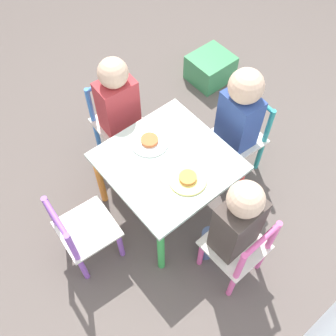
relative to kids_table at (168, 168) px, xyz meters
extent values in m
plane|color=#5B514C|center=(0.00, 0.00, -0.37)|extent=(6.00, 6.00, 0.00)
cube|color=silver|center=(0.00, 0.00, 0.05)|extent=(0.58, 0.58, 0.02)
cylinder|color=yellow|center=(-0.26, -0.26, -0.16)|extent=(0.04, 0.04, 0.41)
cylinder|color=orange|center=(0.26, -0.26, -0.16)|extent=(0.04, 0.04, 0.41)
cylinder|color=#DB3D38|center=(-0.26, 0.26, -0.16)|extent=(0.04, 0.04, 0.41)
cylinder|color=green|center=(0.26, 0.26, -0.16)|extent=(0.04, 0.04, 0.41)
cube|color=silver|center=(-0.01, 0.48, -0.11)|extent=(0.27, 0.27, 0.02)
cylinder|color=#E5599E|center=(-0.12, 0.37, -0.25)|extent=(0.03, 0.03, 0.25)
cylinder|color=#E5599E|center=(0.10, 0.37, -0.25)|extent=(0.03, 0.03, 0.25)
cylinder|color=#E5599E|center=(-0.12, 0.58, -0.25)|extent=(0.03, 0.03, 0.25)
cylinder|color=#E5599E|center=(0.09, 0.58, -0.25)|extent=(0.03, 0.03, 0.25)
cylinder|color=#E5599E|center=(-0.12, 0.58, 0.01)|extent=(0.03, 0.03, 0.26)
cylinder|color=#E5599E|center=(0.09, 0.58, 0.01)|extent=(0.03, 0.03, 0.26)
cylinder|color=#E5599E|center=(-0.01, 0.58, 0.12)|extent=(0.21, 0.03, 0.02)
cube|color=silver|center=(-0.03, -0.47, -0.11)|extent=(0.28, 0.28, 0.02)
cylinder|color=#387AD1|center=(0.08, -0.38, -0.25)|extent=(0.03, 0.03, 0.25)
cylinder|color=#387AD1|center=(-0.13, -0.36, -0.25)|extent=(0.03, 0.03, 0.25)
cylinder|color=#387AD1|center=(0.07, -0.59, -0.25)|extent=(0.03, 0.03, 0.25)
cylinder|color=#387AD1|center=(-0.14, -0.57, -0.25)|extent=(0.03, 0.03, 0.25)
cylinder|color=#387AD1|center=(0.07, -0.59, 0.01)|extent=(0.03, 0.03, 0.26)
cylinder|color=#387AD1|center=(-0.14, -0.57, 0.01)|extent=(0.03, 0.03, 0.26)
cylinder|color=#387AD1|center=(-0.04, -0.58, 0.12)|extent=(0.21, 0.04, 0.02)
cube|color=silver|center=(-0.47, 0.03, -0.11)|extent=(0.28, 0.28, 0.02)
cylinder|color=teal|center=(-0.38, -0.08, -0.25)|extent=(0.03, 0.03, 0.25)
cylinder|color=teal|center=(-0.36, 0.13, -0.25)|extent=(0.03, 0.03, 0.25)
cylinder|color=teal|center=(-0.59, -0.07, -0.25)|extent=(0.03, 0.03, 0.25)
cylinder|color=teal|center=(-0.57, 0.14, -0.25)|extent=(0.03, 0.03, 0.25)
cylinder|color=teal|center=(-0.59, -0.07, 0.01)|extent=(0.03, 0.03, 0.26)
cylinder|color=teal|center=(-0.57, 0.14, 0.01)|extent=(0.03, 0.03, 0.26)
cylinder|color=teal|center=(-0.58, 0.04, 0.12)|extent=(0.04, 0.21, 0.02)
cube|color=silver|center=(0.47, -0.04, -0.11)|extent=(0.28, 0.28, 0.02)
cylinder|color=#8E51BC|center=(0.38, 0.08, -0.25)|extent=(0.03, 0.03, 0.25)
cylinder|color=#8E51BC|center=(0.36, -0.13, -0.25)|extent=(0.03, 0.03, 0.25)
cylinder|color=#8E51BC|center=(0.59, 0.06, -0.25)|extent=(0.03, 0.03, 0.25)
cylinder|color=#8E51BC|center=(0.57, -0.15, -0.25)|extent=(0.03, 0.03, 0.25)
cylinder|color=#8E51BC|center=(0.59, 0.06, 0.01)|extent=(0.03, 0.03, 0.26)
cylinder|color=#8E51BC|center=(0.57, -0.15, 0.01)|extent=(0.03, 0.03, 0.26)
cylinder|color=#8E51BC|center=(0.58, -0.04, 0.12)|extent=(0.04, 0.21, 0.02)
cylinder|color=#4C608E|center=(-0.06, 0.35, -0.24)|extent=(0.07, 0.07, 0.26)
cylinder|color=#4C608E|center=(0.04, 0.36, -0.24)|extent=(0.07, 0.07, 0.26)
cube|color=#423833|center=(-0.01, 0.46, 0.06)|extent=(0.20, 0.14, 0.33)
sphere|color=#DBB293|center=(-0.01, 0.46, 0.29)|extent=(0.15, 0.15, 0.15)
cylinder|color=#7A6B5B|center=(0.03, -0.36, -0.24)|extent=(0.07, 0.07, 0.26)
cylinder|color=#7A6B5B|center=(-0.07, -0.35, -0.24)|extent=(0.07, 0.07, 0.26)
cube|color=#B23338|center=(-0.03, -0.46, 0.05)|extent=(0.21, 0.15, 0.32)
sphere|color=#DBB293|center=(-0.03, -0.46, 0.28)|extent=(0.16, 0.16, 0.16)
cylinder|color=#4C608E|center=(-0.36, -0.03, -0.24)|extent=(0.07, 0.07, 0.26)
cylinder|color=#4C608E|center=(-0.35, 0.07, -0.24)|extent=(0.07, 0.07, 0.26)
cube|color=#2D478E|center=(-0.45, 0.03, 0.05)|extent=(0.15, 0.21, 0.32)
sphere|color=#DBB293|center=(-0.45, 0.03, 0.29)|extent=(0.18, 0.18, 0.18)
cylinder|color=#EADB66|center=(0.00, 0.14, 0.07)|extent=(0.18, 0.18, 0.01)
cylinder|color=#D6843D|center=(0.00, 0.14, 0.08)|extent=(0.08, 0.08, 0.02)
cylinder|color=white|center=(0.00, -0.14, 0.07)|extent=(0.19, 0.19, 0.01)
cylinder|color=#CC6633|center=(0.00, -0.14, 0.08)|extent=(0.09, 0.09, 0.02)
cube|color=#3D8E56|center=(-0.88, -0.60, -0.27)|extent=(0.28, 0.25, 0.19)
camera|label=1|loc=(0.70, 0.84, 1.61)|focal=42.00mm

